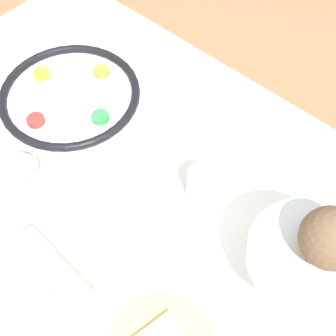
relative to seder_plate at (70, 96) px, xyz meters
name	(u,v)px	position (x,y,z in m)	size (l,w,h in m)	color
ground_plane	(145,309)	(0.31, -0.11, -0.73)	(8.00, 8.00, 0.00)	#99704C
dining_table	(140,269)	(0.31, -0.11, -0.37)	(1.39, 0.91, 0.72)	white
seder_plate	(70,96)	(0.00, 0.00, 0.00)	(0.34, 0.34, 0.03)	silver
wine_glass	(16,160)	(0.12, -0.23, 0.08)	(0.07, 0.07, 0.13)	silver
fruit_stand	(306,258)	(0.65, -0.03, 0.09)	(0.21, 0.21, 0.13)	silver
orange_fruit	(324,240)	(0.66, -0.02, 0.15)	(0.08, 0.08, 0.08)	orange
coconut	(332,238)	(0.67, -0.01, 0.16)	(0.10, 0.10, 0.10)	brown
napkin_roll	(55,270)	(0.31, -0.32, 0.01)	(0.19, 0.06, 0.05)	white
cup_near	(203,184)	(0.41, 0.00, 0.02)	(0.07, 0.07, 0.07)	silver
spoon	(29,282)	(0.29, -0.36, -0.01)	(0.16, 0.04, 0.01)	silver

